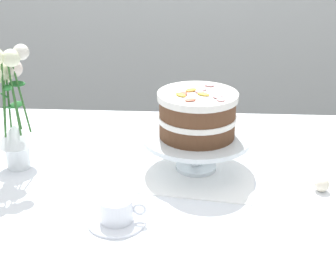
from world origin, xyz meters
The scene contains 7 objects.
dining_table centered at (0.00, -0.03, 0.65)m, with size 1.40×1.00×0.74m.
linen_napkin centered at (0.12, 0.06, 0.74)m, with size 0.32×0.32×0.00m, color white.
cake_stand centered at (0.12, 0.06, 0.82)m, with size 0.29×0.29×0.10m.
layer_cake centered at (0.12, 0.06, 0.90)m, with size 0.21×0.21×0.13m.
flower_vase centered at (-0.36, 0.05, 0.91)m, with size 0.12×0.11×0.34m.
teacup centered at (-0.05, -0.21, 0.76)m, with size 0.13×0.13×0.06m.
fallen_rose centered at (0.44, -0.04, 0.76)m, with size 0.10×0.11×0.04m.
Camera 1 is at (0.12, -1.11, 1.35)m, focal length 51.83 mm.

